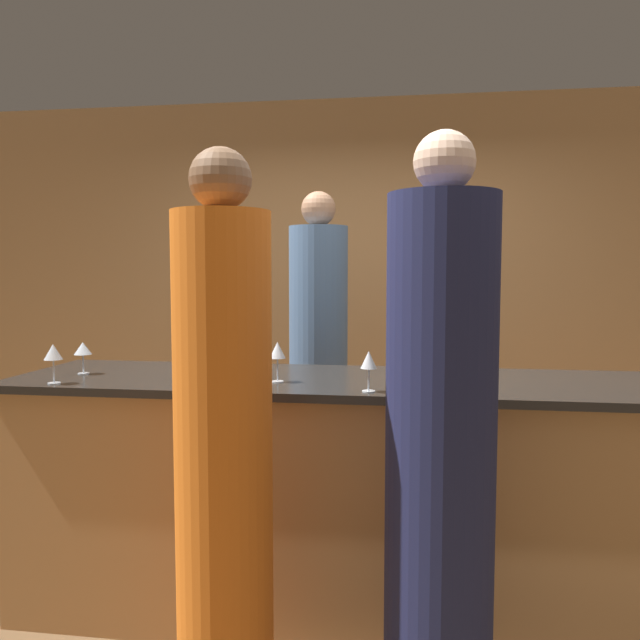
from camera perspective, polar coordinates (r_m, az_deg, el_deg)
The scene contains 15 objects.
ground_plane at distance 3.14m, azimuth 1.35°, elevation -24.97°, with size 14.00×14.00×0.00m, color brown.
back_wall at distance 4.63m, azimuth 4.16°, elevation 2.62°, with size 8.00×0.06×2.80m.
bar_counter at distance 2.91m, azimuth 1.37°, elevation -15.72°, with size 2.88×0.78×1.07m.
bartender at distance 3.70m, azimuth -0.14°, elevation -4.94°, with size 0.34×0.34×2.01m.
guest_0 at distance 2.15m, azimuth -8.79°, elevation -12.60°, with size 0.33×0.33×1.94m.
guest_1 at distance 2.08m, azimuth 10.92°, elevation -12.94°, with size 0.35×0.35×1.97m.
wine_bottle_0 at distance 3.08m, azimuth -9.09°, elevation -2.41°, with size 0.08×0.08×0.29m.
wine_glass_0 at distance 2.76m, azimuth -11.81°, elevation -2.69°, with size 0.08×0.08×0.17m.
wine_glass_1 at distance 2.66m, azimuth -3.91°, elevation -2.89°, with size 0.07×0.07×0.17m.
wine_glass_2 at distance 2.86m, azimuth -9.68°, elevation -2.40°, with size 0.08×0.08×0.18m.
wine_glass_3 at distance 2.62m, azimuth 10.64°, elevation -3.67°, with size 0.08×0.08×0.14m.
wine_glass_4 at distance 3.07m, azimuth -20.86°, elevation -2.53°, with size 0.08×0.08×0.15m.
wine_glass_5 at distance 2.44m, azimuth 4.48°, elevation -3.79°, with size 0.06×0.06×0.16m.
wine_glass_6 at distance 2.84m, azimuth -23.21°, elevation -2.80°, with size 0.08×0.08×0.17m.
wine_glass_7 at distance 2.80m, azimuth -7.87°, elevation -2.88°, with size 0.07×0.07×0.16m.
Camera 1 is at (0.32, -2.72, 1.53)m, focal length 35.00 mm.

